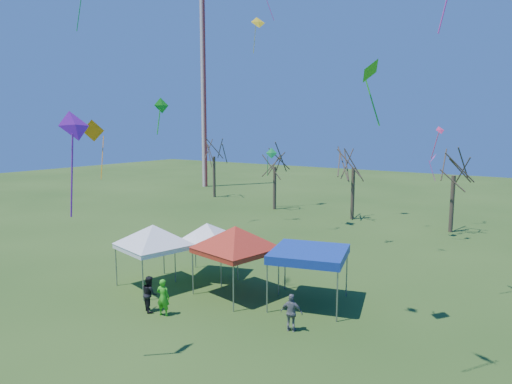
# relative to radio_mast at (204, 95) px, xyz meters

# --- Properties ---
(ground) EXTENTS (140.00, 140.00, 0.00)m
(ground) POSITION_rel_radio_mast_xyz_m (28.00, -34.00, -12.50)
(ground) COLOR #284917
(ground) RESTS_ON ground
(radio_mast) EXTENTS (0.70, 0.70, 25.00)m
(radio_mast) POSITION_rel_radio_mast_xyz_m (0.00, 0.00, 0.00)
(radio_mast) COLOR silver
(radio_mast) RESTS_ON ground
(tree_0) EXTENTS (3.83, 3.83, 8.44)m
(tree_0) POSITION_rel_radio_mast_xyz_m (7.15, -6.62, -6.01)
(tree_0) COLOR #3D2D21
(tree_0) RESTS_ON ground
(tree_1) EXTENTS (3.42, 3.42, 7.54)m
(tree_1) POSITION_rel_radio_mast_xyz_m (17.23, -9.35, -6.71)
(tree_1) COLOR #3D2D21
(tree_1) RESTS_ON ground
(tree_2) EXTENTS (3.71, 3.71, 8.18)m
(tree_2) POSITION_rel_radio_mast_xyz_m (25.63, -9.62, -6.21)
(tree_2) COLOR #3D2D21
(tree_2) RESTS_ON ground
(tree_3) EXTENTS (3.59, 3.59, 7.91)m
(tree_3) POSITION_rel_radio_mast_xyz_m (34.03, -9.96, -6.42)
(tree_3) COLOR #3D2D21
(tree_3) RESTS_ON ground
(tent_white_west) EXTENTS (4.19, 4.19, 3.79)m
(tent_white_west) POSITION_rel_radio_mast_xyz_m (23.96, -31.84, -9.44)
(tent_white_west) COLOR gray
(tent_white_west) RESTS_ON ground
(tent_white_mid) EXTENTS (3.78, 3.78, 3.50)m
(tent_white_mid) POSITION_rel_radio_mast_xyz_m (25.24, -29.10, -9.68)
(tent_white_mid) COLOR gray
(tent_white_mid) RESTS_ON ground
(tent_red) EXTENTS (4.46, 4.46, 4.01)m
(tent_red) POSITION_rel_radio_mast_xyz_m (28.15, -30.38, -9.27)
(tent_red) COLOR gray
(tent_red) RESTS_ON ground
(tent_blue) EXTENTS (4.12, 4.12, 2.62)m
(tent_blue) POSITION_rel_radio_mast_xyz_m (31.71, -29.43, -10.09)
(tent_blue) COLOR gray
(tent_blue) RESTS_ON ground
(person_grey) EXTENTS (0.99, 0.61, 1.57)m
(person_grey) POSITION_rel_radio_mast_xyz_m (32.49, -32.36, -11.72)
(person_grey) COLOR slate
(person_grey) RESTS_ON ground
(person_dark) EXTENTS (0.99, 0.92, 1.62)m
(person_dark) POSITION_rel_radio_mast_xyz_m (26.17, -34.20, -11.69)
(person_dark) COLOR black
(person_dark) RESTS_ON ground
(person_green) EXTENTS (0.70, 0.56, 1.66)m
(person_green) POSITION_rel_radio_mast_xyz_m (27.04, -34.21, -11.67)
(person_green) COLOR green
(person_green) RESTS_ON ground
(kite_14) EXTENTS (1.43, 1.32, 3.85)m
(kite_14) POSITION_rel_radio_mast_xyz_m (15.82, -29.18, -4.52)
(kite_14) COLOR orange
(kite_14) RESTS_ON ground
(kite_5) EXTENTS (0.64, 1.11, 3.49)m
(kite_5) POSITION_rel_radio_mast_xyz_m (28.11, -38.84, -4.25)
(kite_5) COLOR purple
(kite_5) RESTS_ON ground
(kite_13) EXTENTS (0.99, 0.91, 2.49)m
(kite_13) POSITION_rel_radio_mast_xyz_m (20.18, -14.62, -6.55)
(kite_13) COLOR #16933D
(kite_13) RESTS_ON ground
(kite_27) EXTENTS (0.75, 1.09, 2.51)m
(kite_27) POSITION_rel_radio_mast_xyz_m (34.88, -30.89, -2.18)
(kite_27) COLOR green
(kite_27) RESTS_ON ground
(kite_1) EXTENTS (0.50, 0.87, 1.96)m
(kite_1) POSITION_rel_radio_mast_xyz_m (23.33, -30.38, -3.16)
(kite_1) COLOR green
(kite_1) RESTS_ON ground
(kite_2) EXTENTS (1.59, 1.69, 3.48)m
(kite_2) POSITION_rel_radio_mast_xyz_m (15.81, -10.22, 5.59)
(kite_2) COLOR yellow
(kite_2) RESTS_ON ground
(kite_19) EXTENTS (0.66, 0.87, 2.06)m
(kite_19) POSITION_rel_radio_mast_xyz_m (33.15, -13.16, -6.56)
(kite_19) COLOR #D42FA3
(kite_19) RESTS_ON ground
(kite_22) EXTENTS (0.90, 0.91, 2.29)m
(kite_22) POSITION_rel_radio_mast_xyz_m (33.77, -14.29, -4.60)
(kite_22) COLOR #F2356A
(kite_22) RESTS_ON ground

